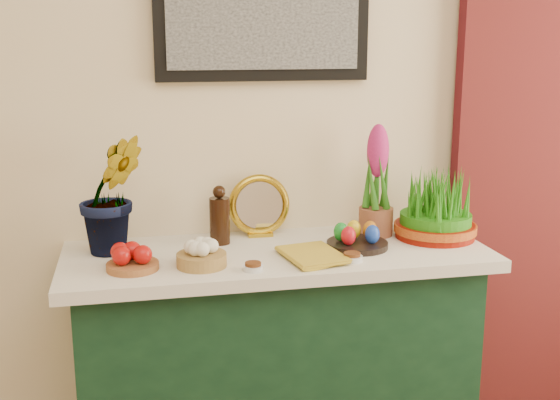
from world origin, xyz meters
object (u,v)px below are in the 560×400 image
at_px(sideboard, 277,377).
at_px(wheatgrass_sabzeh, 436,209).
at_px(hyacinth_green, 111,175).
at_px(book, 288,258).
at_px(mirror, 259,206).

distance_m(sideboard, wheatgrass_sabzeh, 0.81).
xyz_separation_m(hyacinth_green, wheatgrass_sabzeh, (1.10, -0.06, -0.15)).
bearing_deg(sideboard, hyacinth_green, 171.22).
xyz_separation_m(book, wheatgrass_sabzeh, (0.57, 0.17, 0.09)).
bearing_deg(mirror, hyacinth_green, -168.49).
bearing_deg(wheatgrass_sabzeh, book, -163.80).
distance_m(hyacinth_green, book, 0.62).
relative_size(hyacinth_green, wheatgrass_sabzeh, 1.79).
bearing_deg(wheatgrass_sabzeh, mirror, 165.18).
height_order(hyacinth_green, wheatgrass_sabzeh, hyacinth_green).
xyz_separation_m(mirror, wheatgrass_sabzeh, (0.60, -0.16, -0.00)).
xyz_separation_m(mirror, book, (0.03, -0.32, -0.09)).
relative_size(hyacinth_green, mirror, 2.33).
xyz_separation_m(sideboard, hyacinth_green, (-0.53, 0.08, 0.72)).
bearing_deg(book, mirror, 85.49).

